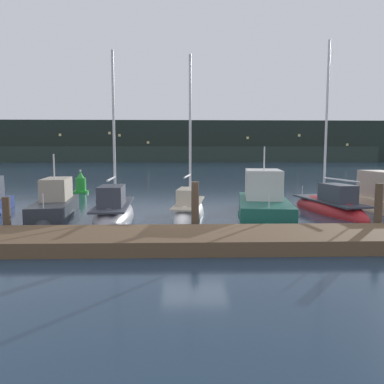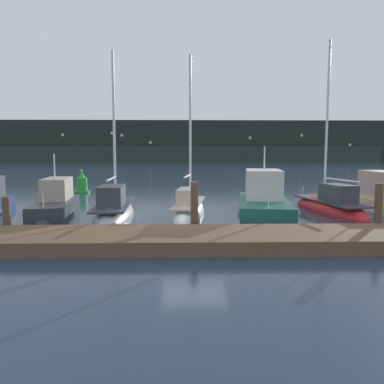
{
  "view_description": "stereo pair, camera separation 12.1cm",
  "coord_description": "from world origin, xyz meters",
  "px_view_note": "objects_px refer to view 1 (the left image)",
  "views": [
    {
      "loc": [
        -0.53,
        -14.17,
        3.02
      ],
      "look_at": [
        0.0,
        3.16,
        1.2
      ],
      "focal_mm": 35.0,
      "sensor_mm": 36.0,
      "label": 1
    },
    {
      "loc": [
        -0.41,
        -14.17,
        3.02
      ],
      "look_at": [
        0.0,
        3.16,
        1.2
      ],
      "focal_mm": 35.0,
      "sensor_mm": 36.0,
      "label": 2
    }
  ],
  "objects_px": {
    "motorboat_berth_6": "(263,206)",
    "sailboat_berth_7": "(329,209)",
    "channel_buoy": "(81,185)",
    "motorboat_berth_3": "(55,210)",
    "sailboat_berth_4": "(114,215)",
    "sailboat_berth_5": "(189,213)"
  },
  "relations": [
    {
      "from": "motorboat_berth_3",
      "to": "sailboat_berth_7",
      "type": "distance_m",
      "value": 13.63
    },
    {
      "from": "motorboat_berth_3",
      "to": "motorboat_berth_6",
      "type": "height_order",
      "value": "motorboat_berth_6"
    },
    {
      "from": "sailboat_berth_7",
      "to": "channel_buoy",
      "type": "bearing_deg",
      "value": 147.29
    },
    {
      "from": "motorboat_berth_3",
      "to": "sailboat_berth_5",
      "type": "xyz_separation_m",
      "value": [
        6.43,
        -0.18,
        -0.15
      ]
    },
    {
      "from": "channel_buoy",
      "to": "motorboat_berth_6",
      "type": "bearing_deg",
      "value": -41.79
    },
    {
      "from": "sailboat_berth_4",
      "to": "sailboat_berth_5",
      "type": "relative_size",
      "value": 1.01
    },
    {
      "from": "sailboat_berth_5",
      "to": "motorboat_berth_6",
      "type": "xyz_separation_m",
      "value": [
        3.65,
        0.19,
        0.3
      ]
    },
    {
      "from": "motorboat_berth_6",
      "to": "sailboat_berth_7",
      "type": "relative_size",
      "value": 0.78
    },
    {
      "from": "sailboat_berth_7",
      "to": "sailboat_berth_4",
      "type": "bearing_deg",
      "value": -172.84
    },
    {
      "from": "channel_buoy",
      "to": "motorboat_berth_3",
      "type": "bearing_deg",
      "value": -81.71
    },
    {
      "from": "sailboat_berth_4",
      "to": "channel_buoy",
      "type": "distance_m",
      "value": 11.92
    },
    {
      "from": "sailboat_berth_5",
      "to": "sailboat_berth_7",
      "type": "distance_m",
      "value": 7.23
    },
    {
      "from": "motorboat_berth_3",
      "to": "sailboat_berth_7",
      "type": "height_order",
      "value": "sailboat_berth_7"
    },
    {
      "from": "motorboat_berth_3",
      "to": "sailboat_berth_4",
      "type": "xyz_separation_m",
      "value": [
        2.93,
        -0.69,
        -0.13
      ]
    },
    {
      "from": "sailboat_berth_7",
      "to": "motorboat_berth_6",
      "type": "bearing_deg",
      "value": -169.6
    },
    {
      "from": "motorboat_berth_6",
      "to": "sailboat_berth_7",
      "type": "distance_m",
      "value": 3.6
    },
    {
      "from": "motorboat_berth_6",
      "to": "sailboat_berth_7",
      "type": "height_order",
      "value": "sailboat_berth_7"
    },
    {
      "from": "motorboat_berth_6",
      "to": "motorboat_berth_3",
      "type": "bearing_deg",
      "value": -179.96
    },
    {
      "from": "sailboat_berth_7",
      "to": "channel_buoy",
      "type": "xyz_separation_m",
      "value": [
        -15.12,
        9.71,
        0.49
      ]
    },
    {
      "from": "sailboat_berth_5",
      "to": "motorboat_berth_6",
      "type": "bearing_deg",
      "value": 2.93
    },
    {
      "from": "sailboat_berth_4",
      "to": "sailboat_berth_5",
      "type": "height_order",
      "value": "sailboat_berth_4"
    },
    {
      "from": "sailboat_berth_5",
      "to": "sailboat_berth_4",
      "type": "bearing_deg",
      "value": -171.77
    }
  ]
}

